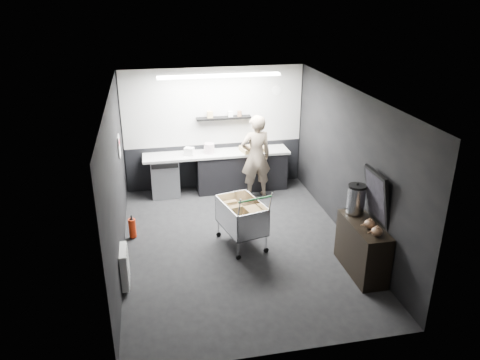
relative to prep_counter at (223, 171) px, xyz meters
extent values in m
plane|color=black|center=(-0.14, -2.42, -0.46)|extent=(5.50, 5.50, 0.00)
plane|color=silver|center=(-0.14, -2.42, 2.24)|extent=(5.50, 5.50, 0.00)
plane|color=black|center=(-0.14, 0.33, 0.89)|extent=(5.50, 0.00, 5.50)
plane|color=black|center=(-0.14, -5.17, 0.89)|extent=(5.50, 0.00, 5.50)
plane|color=black|center=(-2.14, -2.42, 0.89)|extent=(0.00, 5.50, 5.50)
plane|color=black|center=(1.86, -2.42, 0.89)|extent=(0.00, 5.50, 5.50)
cube|color=beige|center=(-0.14, 0.31, 1.39)|extent=(3.95, 0.02, 1.70)
cube|color=black|center=(-0.14, 0.31, 0.04)|extent=(3.95, 0.02, 1.00)
cube|color=black|center=(0.06, 0.20, 1.16)|extent=(1.20, 0.22, 0.04)
cylinder|color=white|center=(1.26, 0.30, 1.69)|extent=(0.20, 0.03, 0.20)
cube|color=white|center=(-2.12, -1.12, 1.09)|extent=(0.02, 0.30, 0.40)
cube|color=red|center=(-2.11, -1.12, 1.16)|extent=(0.02, 0.22, 0.10)
cube|color=white|center=(-2.08, -3.32, -0.11)|extent=(0.10, 0.50, 0.60)
cube|color=white|center=(-0.14, -0.57, 2.21)|extent=(2.40, 0.20, 0.04)
cube|color=black|center=(0.41, 0.00, -0.03)|extent=(2.00, 0.56, 0.85)
cube|color=#BABAB5|center=(-0.14, 0.00, 0.42)|extent=(3.20, 0.60, 0.05)
cube|color=#9EA0A5|center=(-1.29, 0.00, -0.03)|extent=(0.60, 0.58, 0.85)
cube|color=black|center=(-1.29, -0.30, 0.32)|extent=(0.56, 0.02, 0.10)
imported|color=#C0B298|center=(0.64, -0.45, 0.46)|extent=(0.70, 0.50, 1.82)
cube|color=silver|center=(-0.08, -2.44, -0.11)|extent=(0.82, 1.06, 0.02)
cube|color=silver|center=(-0.37, -2.44, 0.13)|extent=(0.24, 0.92, 0.50)
cube|color=silver|center=(0.22, -2.44, 0.13)|extent=(0.24, 0.92, 0.50)
cube|color=silver|center=(-0.08, -2.90, 0.13)|extent=(0.60, 0.16, 0.50)
cube|color=silver|center=(-0.08, -1.98, 0.13)|extent=(0.60, 0.16, 0.50)
cylinder|color=silver|center=(-0.34, -2.87, -0.27)|extent=(0.02, 0.02, 0.33)
cylinder|color=silver|center=(0.19, -2.87, -0.27)|extent=(0.02, 0.02, 0.33)
cylinder|color=silver|center=(-0.34, -2.01, -0.27)|extent=(0.02, 0.02, 0.33)
cylinder|color=silver|center=(0.19, -2.01, -0.27)|extent=(0.02, 0.02, 0.33)
cylinder|color=green|center=(-0.08, -2.96, 0.65)|extent=(0.60, 0.18, 0.03)
cube|color=olive|center=(-0.21, -2.33, 0.11)|extent=(0.34, 0.39, 0.42)
cube|color=olive|center=(0.08, -2.58, 0.09)|extent=(0.31, 0.36, 0.38)
cylinder|color=black|center=(-0.34, -2.87, -0.41)|extent=(0.09, 0.05, 0.09)
cylinder|color=black|center=(-0.34, -2.01, -0.41)|extent=(0.09, 0.05, 0.09)
cylinder|color=black|center=(0.19, -2.87, -0.41)|extent=(0.09, 0.05, 0.09)
cylinder|color=black|center=(0.19, -2.01, -0.41)|extent=(0.09, 0.05, 0.09)
cube|color=black|center=(1.63, -3.66, -0.03)|extent=(0.43, 1.15, 0.86)
cylinder|color=silver|center=(1.63, -3.27, 0.64)|extent=(0.29, 0.29, 0.44)
cylinder|color=black|center=(1.63, -3.27, 0.88)|extent=(0.29, 0.29, 0.04)
sphere|color=black|center=(1.63, -3.27, 0.92)|extent=(0.05, 0.05, 0.05)
ellipsoid|color=brown|center=(1.63, -3.80, 0.48)|extent=(0.17, 0.17, 0.14)
ellipsoid|color=brown|center=(1.63, -4.04, 0.48)|extent=(0.17, 0.17, 0.14)
cube|color=black|center=(1.80, -3.61, 0.83)|extent=(0.20, 0.67, 0.86)
cube|color=black|center=(1.78, -3.61, 0.83)|extent=(0.14, 0.57, 0.74)
cylinder|color=red|center=(-1.99, -1.82, -0.26)|extent=(0.13, 0.13, 0.35)
cone|color=black|center=(-1.99, -1.82, -0.06)|extent=(0.09, 0.09, 0.05)
cylinder|color=black|center=(-1.99, -1.82, -0.02)|extent=(0.03, 0.03, 0.05)
cube|color=tan|center=(0.66, -0.05, 0.49)|extent=(0.56, 0.47, 0.10)
cylinder|color=beige|center=(-0.30, 0.00, 0.55)|extent=(0.22, 0.22, 0.22)
cube|color=white|center=(-0.74, -0.05, 0.53)|extent=(0.24, 0.22, 0.17)
camera|label=1|loc=(-1.55, -9.58, 3.84)|focal=35.00mm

